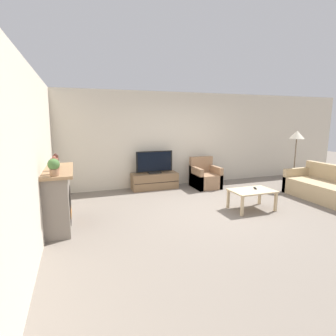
{
  "coord_description": "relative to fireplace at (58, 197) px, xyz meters",
  "views": [
    {
      "loc": [
        -2.85,
        -4.81,
        1.92
      ],
      "look_at": [
        -0.92,
        0.64,
        0.85
      ],
      "focal_mm": 28.0,
      "sensor_mm": 36.0,
      "label": 1
    }
  ],
  "objects": [
    {
      "name": "fireplace",
      "position": [
        0.0,
        0.0,
        0.0
      ],
      "size": [
        0.51,
        1.46,
        1.06
      ],
      "color": "slate",
      "rests_on": "ground"
    },
    {
      "name": "ground_plane",
      "position": [
        3.2,
        -0.15,
        -0.54
      ],
      "size": [
        24.0,
        24.0,
        0.0
      ],
      "primitive_type": "plane",
      "color": "slate"
    },
    {
      "name": "remote",
      "position": [
        4.0,
        -0.38,
        -0.09
      ],
      "size": [
        0.1,
        0.15,
        0.02
      ],
      "rotation": [
        0.0,
        0.0,
        -0.45
      ],
      "color": "black",
      "rests_on": "coffee_table"
    },
    {
      "name": "potted_plant",
      "position": [
        0.02,
        -0.62,
        0.67
      ],
      "size": [
        0.18,
        0.18,
        0.28
      ],
      "color": "#936B4C",
      "rests_on": "fireplace"
    },
    {
      "name": "floor_lamp",
      "position": [
        6.14,
        0.7,
        0.9
      ],
      "size": [
        0.39,
        0.39,
        1.62
      ],
      "color": "black",
      "rests_on": "ground"
    },
    {
      "name": "tv_stand",
      "position": [
        2.4,
        1.93,
        -0.31
      ],
      "size": [
        1.29,
        0.48,
        0.45
      ],
      "color": "brown",
      "rests_on": "ground"
    },
    {
      "name": "wall_left",
      "position": [
        -0.23,
        -0.15,
        0.81
      ],
      "size": [
        0.06,
        12.0,
        2.7
      ],
      "color": "beige",
      "rests_on": "ground"
    },
    {
      "name": "couch",
      "position": [
        6.04,
        -0.68,
        -0.26
      ],
      "size": [
        0.93,
        2.28,
        0.82
      ],
      "color": "tan",
      "rests_on": "ground"
    },
    {
      "name": "armchair",
      "position": [
        3.81,
        1.61,
        -0.25
      ],
      "size": [
        0.7,
        0.76,
        0.86
      ],
      "color": "#937051",
      "rests_on": "ground"
    },
    {
      "name": "mantel_vase_centre_left",
      "position": [
        0.02,
        -0.11,
        0.66
      ],
      "size": [
        0.09,
        0.09,
        0.3
      ],
      "color": "#512D23",
      "rests_on": "fireplace"
    },
    {
      "name": "coffee_table",
      "position": [
        3.86,
        -0.45,
        -0.16
      ],
      "size": [
        0.92,
        0.6,
        0.44
      ],
      "color": "#CCB289",
      "rests_on": "ground"
    },
    {
      "name": "tv",
      "position": [
        2.4,
        1.93,
        0.2
      ],
      "size": [
        1.04,
        0.18,
        0.62
      ],
      "color": "black",
      "rests_on": "tv_stand"
    },
    {
      "name": "mantel_clock",
      "position": [
        0.02,
        0.15,
        0.59
      ],
      "size": [
        0.08,
        0.11,
        0.15
      ],
      "color": "brown",
      "rests_on": "fireplace"
    },
    {
      "name": "mantel_vase_left",
      "position": [
        0.02,
        -0.44,
        0.65
      ],
      "size": [
        0.11,
        0.11,
        0.29
      ],
      "color": "#994C3D",
      "rests_on": "fireplace"
    },
    {
      "name": "wall_back",
      "position": [
        3.2,
        2.24,
        0.81
      ],
      "size": [
        12.0,
        0.06,
        2.7
      ],
      "color": "beige",
      "rests_on": "ground"
    }
  ]
}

